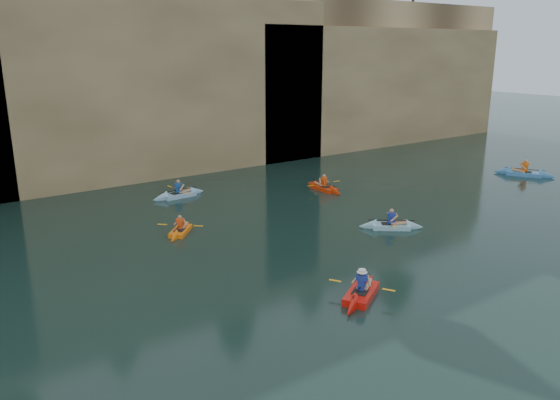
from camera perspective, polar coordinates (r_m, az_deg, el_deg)
ground at (r=17.40m, az=14.17°, el=-12.17°), size 160.00×160.00×0.00m
cliff at (r=41.50m, az=-19.17°, el=12.13°), size 70.00×16.00×12.00m
cliff_slab_center at (r=35.27m, az=-12.34°, el=11.65°), size 24.00×2.40×11.40m
cliff_slab_east at (r=47.01m, az=11.11°, el=11.70°), size 26.00×2.40×9.84m
sea_cave_center at (r=33.24m, az=-20.98°, el=3.59°), size 3.50×1.00×3.20m
sea_cave_east at (r=38.97m, az=-0.75°, el=7.25°), size 5.00×1.00×4.50m
main_kayaker at (r=18.48m, az=8.48°, el=-9.55°), size 3.20×2.32×1.21m
kayaker_orange at (r=24.68m, az=-10.36°, el=-3.13°), size 2.30×2.42×1.03m
kayaker_ltblue_near at (r=25.37m, az=11.51°, el=-2.63°), size 2.77×2.37×1.17m
kayaker_red_far at (r=31.63m, az=4.61°, el=1.30°), size 2.29×3.18×1.16m
kayaker_ltblue_mid at (r=30.56m, az=-10.54°, el=0.58°), size 3.25×2.41×1.22m
kayaker_blue_east at (r=38.40m, az=24.16°, el=2.57°), size 2.43×3.66×1.32m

